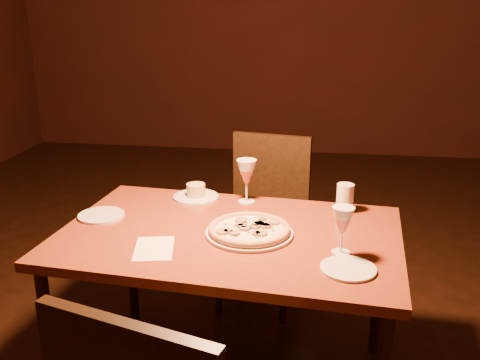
# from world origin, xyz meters

# --- Properties ---
(floor) EXTENTS (7.00, 7.00, 0.00)m
(floor) POSITION_xyz_m (0.00, 0.00, 0.00)
(floor) COLOR black
(floor) RESTS_ON ground
(back_wall) EXTENTS (6.00, 0.04, 3.00)m
(back_wall) POSITION_xyz_m (0.00, 3.50, 1.50)
(back_wall) COLOR #391312
(back_wall) RESTS_ON floor
(dining_table) EXTENTS (1.34, 0.92, 0.68)m
(dining_table) POSITION_xyz_m (-0.23, -0.21, 0.62)
(dining_table) COLOR brown
(dining_table) RESTS_ON floor
(chair_far) EXTENTS (0.48, 0.48, 0.86)m
(chair_far) POSITION_xyz_m (-0.17, 0.53, 0.48)
(chair_far) COLOR black
(chair_far) RESTS_ON floor
(pizza_plate) EXTENTS (0.33, 0.33, 0.04)m
(pizza_plate) POSITION_xyz_m (-0.15, -0.22, 0.70)
(pizza_plate) COLOR silver
(pizza_plate) RESTS_ON dining_table
(ramekin_saucer) EXTENTS (0.20, 0.20, 0.06)m
(ramekin_saucer) POSITION_xyz_m (-0.43, 0.14, 0.70)
(ramekin_saucer) COLOR silver
(ramekin_saucer) RESTS_ON dining_table
(wine_glass_far) EXTENTS (0.09, 0.09, 0.19)m
(wine_glass_far) POSITION_xyz_m (-0.21, 0.12, 0.78)
(wine_glass_far) COLOR #CC6155
(wine_glass_far) RESTS_ON dining_table
(wine_glass_right) EXTENTS (0.08, 0.08, 0.17)m
(wine_glass_right) POSITION_xyz_m (0.18, -0.33, 0.77)
(wine_glass_right) COLOR #CC6155
(wine_glass_right) RESTS_ON dining_table
(water_tumbler) EXTENTS (0.07, 0.07, 0.12)m
(water_tumbler) POSITION_xyz_m (0.21, 0.07, 0.74)
(water_tumbler) COLOR silver
(water_tumbler) RESTS_ON dining_table
(side_plate_left) EXTENTS (0.19, 0.19, 0.01)m
(side_plate_left) POSITION_xyz_m (-0.77, -0.13, 0.69)
(side_plate_left) COLOR silver
(side_plate_left) RESTS_ON dining_table
(side_plate_near) EXTENTS (0.18, 0.18, 0.01)m
(side_plate_near) POSITION_xyz_m (0.20, -0.45, 0.69)
(side_plate_near) COLOR silver
(side_plate_near) RESTS_ON dining_table
(menu_card) EXTENTS (0.17, 0.22, 0.00)m
(menu_card) POSITION_xyz_m (-0.47, -0.39, 0.68)
(menu_card) COLOR white
(menu_card) RESTS_ON dining_table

